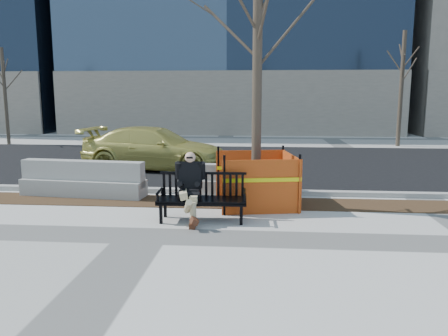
{
  "coord_description": "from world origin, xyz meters",
  "views": [
    {
      "loc": [
        2.11,
        -7.59,
        2.56
      ],
      "look_at": [
        1.35,
        1.65,
        1.0
      ],
      "focal_mm": 35.27,
      "sensor_mm": 36.0,
      "label": 1
    }
  ],
  "objects_px": {
    "tree_fence": "(256,205)",
    "seated_man": "(190,220)",
    "sedan": "(156,169)",
    "jersey_barrier_left": "(84,196)",
    "bench": "(202,221)",
    "jersey_barrier_right": "(245,195)"
  },
  "relations": [
    {
      "from": "tree_fence",
      "to": "bench",
      "type": "bearing_deg",
      "value": -127.54
    },
    {
      "from": "jersey_barrier_right",
      "to": "sedan",
      "type": "bearing_deg",
      "value": 137.25
    },
    {
      "from": "tree_fence",
      "to": "seated_man",
      "type": "bearing_deg",
      "value": -134.31
    },
    {
      "from": "bench",
      "to": "tree_fence",
      "type": "bearing_deg",
      "value": 50.51
    },
    {
      "from": "tree_fence",
      "to": "jersey_barrier_right",
      "type": "xyz_separation_m",
      "value": [
        -0.28,
        1.06,
        0.0
      ]
    },
    {
      "from": "jersey_barrier_left",
      "to": "jersey_barrier_right",
      "type": "xyz_separation_m",
      "value": [
        4.1,
        0.49,
        0.0
      ]
    },
    {
      "from": "seated_man",
      "to": "tree_fence",
      "type": "distance_m",
      "value": 1.9
    },
    {
      "from": "bench",
      "to": "jersey_barrier_right",
      "type": "relative_size",
      "value": 0.68
    },
    {
      "from": "bench",
      "to": "tree_fence",
      "type": "distance_m",
      "value": 1.77
    },
    {
      "from": "jersey_barrier_left",
      "to": "sedan",
      "type": "bearing_deg",
      "value": 84.0
    },
    {
      "from": "jersey_barrier_left",
      "to": "jersey_barrier_right",
      "type": "distance_m",
      "value": 4.13
    },
    {
      "from": "bench",
      "to": "jersey_barrier_right",
      "type": "distance_m",
      "value": 2.59
    },
    {
      "from": "tree_fence",
      "to": "sedan",
      "type": "xyz_separation_m",
      "value": [
        -3.5,
        4.69,
        0.0
      ]
    },
    {
      "from": "tree_fence",
      "to": "sedan",
      "type": "height_order",
      "value": "tree_fence"
    },
    {
      "from": "bench",
      "to": "seated_man",
      "type": "xyz_separation_m",
      "value": [
        -0.25,
        0.04,
        0.0
      ]
    },
    {
      "from": "seated_man",
      "to": "tree_fence",
      "type": "relative_size",
      "value": 0.22
    },
    {
      "from": "sedan",
      "to": "jersey_barrier_left",
      "type": "height_order",
      "value": "sedan"
    },
    {
      "from": "jersey_barrier_right",
      "to": "bench",
      "type": "bearing_deg",
      "value": -102.29
    },
    {
      "from": "tree_fence",
      "to": "sedan",
      "type": "bearing_deg",
      "value": 126.76
    },
    {
      "from": "bench",
      "to": "jersey_barrier_right",
      "type": "bearing_deg",
      "value": 70.1
    },
    {
      "from": "seated_man",
      "to": "jersey_barrier_right",
      "type": "xyz_separation_m",
      "value": [
        1.05,
        2.42,
        0.0
      ]
    },
    {
      "from": "seated_man",
      "to": "tree_fence",
      "type": "xyz_separation_m",
      "value": [
        1.33,
        1.36,
        0.0
      ]
    }
  ]
}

